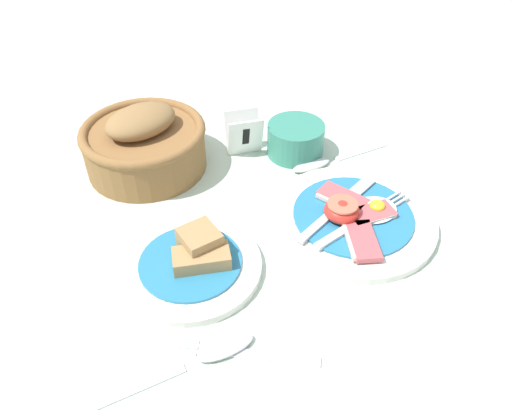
% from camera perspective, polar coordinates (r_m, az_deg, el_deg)
% --- Properties ---
extents(ground_plane, '(3.00, 3.00, 0.00)m').
position_cam_1_polar(ground_plane, '(0.70, 4.26, -5.86)').
color(ground_plane, '#B7CCB7').
extents(breakfast_plate, '(0.25, 0.25, 0.04)m').
position_cam_1_polar(breakfast_plate, '(0.75, 11.01, -1.37)').
color(breakfast_plate, silver).
rests_on(breakfast_plate, ground_plane).
extents(bread_plate, '(0.19, 0.19, 0.05)m').
position_cam_1_polar(bread_plate, '(0.68, -7.23, -6.48)').
color(bread_plate, silver).
rests_on(bread_plate, ground_plane).
extents(sugar_cup, '(0.10, 0.10, 0.06)m').
position_cam_1_polar(sugar_cup, '(0.87, 4.55, 7.60)').
color(sugar_cup, '#337F6B').
rests_on(sugar_cup, ground_plane).
extents(bread_basket, '(0.20, 0.20, 0.11)m').
position_cam_1_polar(bread_basket, '(0.84, -12.63, 6.93)').
color(bread_basket, brown).
rests_on(bread_basket, ground_plane).
extents(number_card, '(0.07, 0.05, 0.07)m').
position_cam_1_polar(number_card, '(0.87, -1.38, 8.12)').
color(number_card, white).
rests_on(number_card, ground_plane).
extents(teaspoon_by_saucer, '(0.19, 0.03, 0.01)m').
position_cam_1_polar(teaspoon_by_saucer, '(0.59, -6.02, -16.90)').
color(teaspoon_by_saucer, silver).
rests_on(teaspoon_by_saucer, ground_plane).
extents(teaspoon_near_cup, '(0.19, 0.03, 0.01)m').
position_cam_1_polar(teaspoon_near_cup, '(0.86, 7.87, 4.96)').
color(teaspoon_near_cup, silver).
rests_on(teaspoon_near_cup, ground_plane).
extents(fork_on_cloth, '(0.17, 0.11, 0.01)m').
position_cam_1_polar(fork_on_cloth, '(0.60, -1.58, -16.54)').
color(fork_on_cloth, silver).
rests_on(fork_on_cloth, ground_plane).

